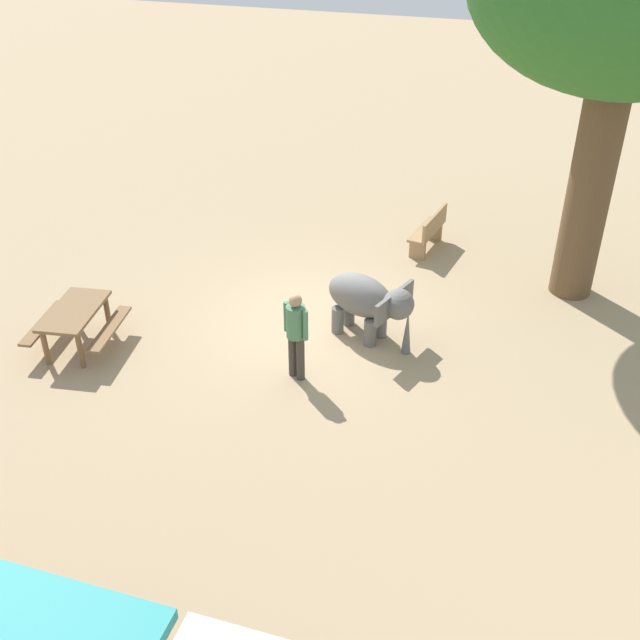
# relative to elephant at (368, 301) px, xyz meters

# --- Properties ---
(ground_plane) EXTENTS (60.00, 60.00, 0.00)m
(ground_plane) POSITION_rel_elephant_xyz_m (1.09, -0.13, -0.78)
(ground_plane) COLOR tan
(elephant) EXTENTS (1.77, 1.34, 1.22)m
(elephant) POSITION_rel_elephant_xyz_m (0.00, 0.00, 0.00)
(elephant) COLOR slate
(elephant) RESTS_ON ground_plane
(person_handler) EXTENTS (0.48, 0.32, 1.62)m
(person_handler) POSITION_rel_elephant_xyz_m (0.85, 1.54, 0.17)
(person_handler) COLOR #3F3833
(person_handler) RESTS_ON ground_plane
(wooden_bench) EXTENTS (0.64, 1.45, 0.88)m
(wooden_bench) POSITION_rel_elephant_xyz_m (-0.43, -3.87, -0.31)
(wooden_bench) COLOR #9E7A51
(wooden_bench) RESTS_ON ground_plane
(picnic_table_near) EXTENTS (1.68, 1.69, 0.78)m
(picnic_table_near) POSITION_rel_elephant_xyz_m (4.89, 1.83, -0.20)
(picnic_table_near) COLOR brown
(picnic_table_near) RESTS_ON ground_plane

